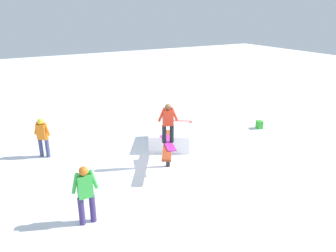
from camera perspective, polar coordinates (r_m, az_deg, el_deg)
name	(u,v)px	position (r m, az deg, el deg)	size (l,w,h in m)	color
ground_plane	(168,166)	(11.15, 0.00, -7.02)	(60.00, 60.00, 0.00)	white
rail_feature	(168,147)	(10.85, 0.00, -3.63)	(2.27, 1.53, 0.85)	black
snow_kicker_ramp	(170,137)	(12.73, 0.34, -1.90)	(1.80, 1.50, 0.65)	white
main_rider_on_rail	(168,124)	(10.56, 0.00, 0.32)	(1.38, 0.68, 1.35)	#C12B9F
bystander_orange	(43,136)	(12.36, -21.01, -1.56)	(0.50, 0.53, 1.44)	#3D4370
bystander_green	(85,192)	(8.28, -14.19, -11.08)	(0.23, 0.65, 1.55)	#3E2F68
loose_snowboard_coral	(178,121)	(15.43, 1.76, 0.83)	(1.33, 0.28, 0.02)	#F56257
backpack_on_snow	(259,125)	(15.07, 15.63, 0.23)	(0.30, 0.22, 0.34)	green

